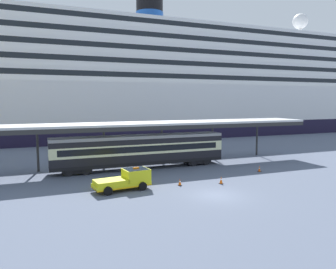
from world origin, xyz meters
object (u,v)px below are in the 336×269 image
at_px(cruise_ship, 168,87).
at_px(traffic_cone_mid, 221,180).
at_px(traffic_cone_near, 259,169).
at_px(train_carriage, 140,150).
at_px(service_truck, 127,179).
at_px(traffic_cone_far, 180,182).

relative_size(cruise_ship, traffic_cone_mid, 200.89).
relative_size(traffic_cone_near, traffic_cone_mid, 0.93).
relative_size(train_carriage, traffic_cone_near, 29.94).
bearing_deg(traffic_cone_near, service_truck, -173.99).
bearing_deg(traffic_cone_mid, train_carriage, 117.98).
bearing_deg(traffic_cone_far, cruise_ship, 69.42).
distance_m(service_truck, traffic_cone_far, 5.24).
xyz_separation_m(service_truck, traffic_cone_far, (5.17, -0.51, -0.66)).
xyz_separation_m(traffic_cone_near, traffic_cone_mid, (-7.07, -3.16, 0.03)).
xyz_separation_m(traffic_cone_near, traffic_cone_far, (-11.17, -2.23, -0.02)).
distance_m(train_carriage, service_truck, 9.54).
distance_m(traffic_cone_near, traffic_cone_mid, 7.74).
relative_size(service_truck, traffic_cone_mid, 7.12).
bearing_deg(traffic_cone_mid, service_truck, 171.18).
distance_m(cruise_ship, traffic_cone_near, 49.39).
bearing_deg(service_truck, traffic_cone_near, 6.01).
bearing_deg(train_carriage, traffic_cone_near, -28.98).
bearing_deg(cruise_ship, traffic_cone_far, -110.58).
distance_m(train_carriage, traffic_cone_far, 9.39).
height_order(train_carriage, traffic_cone_far, train_carriage).
xyz_separation_m(cruise_ship, train_carriage, (-19.87, -40.57, -9.60)).
bearing_deg(train_carriage, traffic_cone_far, -82.32).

